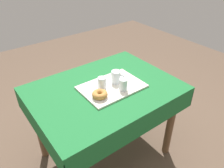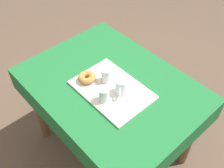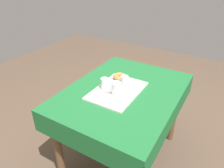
% 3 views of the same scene
% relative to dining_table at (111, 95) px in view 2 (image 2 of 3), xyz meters
% --- Properties ---
extents(ground_plane, '(6.00, 6.00, 0.00)m').
position_rel_dining_table_xyz_m(ground_plane, '(0.00, 0.00, -0.64)').
color(ground_plane, brown).
extents(dining_table, '(1.12, 0.84, 0.75)m').
position_rel_dining_table_xyz_m(dining_table, '(0.00, 0.00, 0.00)').
color(dining_table, '#1E6B33').
rests_on(dining_table, ground).
extents(serving_tray, '(0.47, 0.33, 0.01)m').
position_rel_dining_table_xyz_m(serving_tray, '(-0.05, 0.03, 0.12)').
color(serving_tray, silver).
rests_on(serving_tray, dining_table).
extents(tea_mug_left, '(0.09, 0.10, 0.10)m').
position_rel_dining_table_xyz_m(tea_mug_left, '(-0.10, 0.01, 0.17)').
color(tea_mug_left, white).
rests_on(tea_mug_left, serving_tray).
extents(water_glass_near, '(0.06, 0.06, 0.09)m').
position_rel_dining_table_xyz_m(water_glass_near, '(0.03, 0.01, 0.17)').
color(water_glass_near, white).
rests_on(water_glass_near, serving_tray).
extents(water_glass_far, '(0.06, 0.06, 0.09)m').
position_rel_dining_table_xyz_m(water_glass_far, '(-0.08, 0.13, 0.17)').
color(water_glass_far, white).
rests_on(water_glass_far, serving_tray).
extents(donut_plate_left, '(0.12, 0.12, 0.01)m').
position_rel_dining_table_xyz_m(donut_plate_left, '(0.11, 0.10, 0.13)').
color(donut_plate_left, white).
rests_on(donut_plate_left, serving_tray).
extents(sugar_donut_left, '(0.11, 0.11, 0.04)m').
position_rel_dining_table_xyz_m(sugar_donut_left, '(0.11, 0.10, 0.15)').
color(sugar_donut_left, '#BC7F3D').
rests_on(sugar_donut_left, donut_plate_left).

